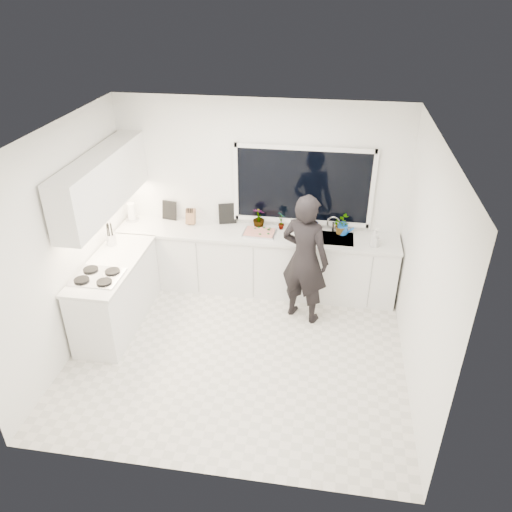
# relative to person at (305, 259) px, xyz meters

# --- Properties ---
(floor) EXTENTS (4.00, 3.50, 0.02)m
(floor) POSITION_rel_person_xyz_m (-0.72, -0.86, -0.90)
(floor) COLOR beige
(floor) RESTS_ON ground
(wall_back) EXTENTS (4.00, 0.02, 2.70)m
(wall_back) POSITION_rel_person_xyz_m (-0.72, 0.90, 0.46)
(wall_back) COLOR white
(wall_back) RESTS_ON ground
(wall_left) EXTENTS (0.02, 3.50, 2.70)m
(wall_left) POSITION_rel_person_xyz_m (-2.73, -0.86, 0.46)
(wall_left) COLOR white
(wall_left) RESTS_ON ground
(wall_right) EXTENTS (0.02, 3.50, 2.70)m
(wall_right) POSITION_rel_person_xyz_m (1.29, -0.86, 0.46)
(wall_right) COLOR white
(wall_right) RESTS_ON ground
(ceiling) EXTENTS (4.00, 3.50, 0.02)m
(ceiling) POSITION_rel_person_xyz_m (-0.72, -0.86, 1.82)
(ceiling) COLOR white
(ceiling) RESTS_ON wall_back
(window) EXTENTS (1.80, 0.02, 1.00)m
(window) POSITION_rel_person_xyz_m (-0.12, 0.86, 0.66)
(window) COLOR black
(window) RESTS_ON wall_back
(base_cabinets_back) EXTENTS (3.92, 0.58, 0.88)m
(base_cabinets_back) POSITION_rel_person_xyz_m (-0.72, 0.59, -0.45)
(base_cabinets_back) COLOR white
(base_cabinets_back) RESTS_ON floor
(base_cabinets_left) EXTENTS (0.58, 1.60, 0.88)m
(base_cabinets_left) POSITION_rel_person_xyz_m (-2.39, -0.51, -0.45)
(base_cabinets_left) COLOR white
(base_cabinets_left) RESTS_ON floor
(countertop_back) EXTENTS (3.94, 0.62, 0.04)m
(countertop_back) POSITION_rel_person_xyz_m (-0.72, 0.58, 0.01)
(countertop_back) COLOR silver
(countertop_back) RESTS_ON base_cabinets_back
(countertop_left) EXTENTS (0.62, 1.60, 0.04)m
(countertop_left) POSITION_rel_person_xyz_m (-2.39, -0.51, 0.01)
(countertop_left) COLOR silver
(countertop_left) RESTS_ON base_cabinets_left
(upper_cabinets) EXTENTS (0.34, 2.10, 0.70)m
(upper_cabinets) POSITION_rel_person_xyz_m (-2.51, -0.16, 0.96)
(upper_cabinets) COLOR white
(upper_cabinets) RESTS_ON wall_left
(sink) EXTENTS (0.58, 0.42, 0.14)m
(sink) POSITION_rel_person_xyz_m (0.33, 0.59, -0.02)
(sink) COLOR silver
(sink) RESTS_ON countertop_back
(faucet) EXTENTS (0.03, 0.03, 0.22)m
(faucet) POSITION_rel_person_xyz_m (0.33, 0.79, 0.14)
(faucet) COLOR silver
(faucet) RESTS_ON countertop_back
(stovetop) EXTENTS (0.56, 0.48, 0.03)m
(stovetop) POSITION_rel_person_xyz_m (-2.41, -0.86, 0.05)
(stovetop) COLOR black
(stovetop) RESTS_ON countertop_left
(person) EXTENTS (0.76, 0.64, 1.78)m
(person) POSITION_rel_person_xyz_m (0.00, 0.00, 0.00)
(person) COLOR black
(person) RESTS_ON floor
(pizza_tray) EXTENTS (0.46, 0.35, 0.03)m
(pizza_tray) POSITION_rel_person_xyz_m (-0.67, 0.56, 0.05)
(pizza_tray) COLOR #B4B4B8
(pizza_tray) RESTS_ON countertop_back
(pizza) EXTENTS (0.42, 0.31, 0.01)m
(pizza) POSITION_rel_person_xyz_m (-0.67, 0.56, 0.06)
(pizza) COLOR red
(pizza) RESTS_ON pizza_tray
(watering_can) EXTENTS (0.15, 0.15, 0.13)m
(watering_can) POSITION_rel_person_xyz_m (0.46, 0.75, 0.10)
(watering_can) COLOR blue
(watering_can) RESTS_ON countertop_back
(paper_towel_roll) EXTENTS (0.13, 0.13, 0.26)m
(paper_towel_roll) POSITION_rel_person_xyz_m (-2.57, 0.69, 0.16)
(paper_towel_roll) COLOR white
(paper_towel_roll) RESTS_ON countertop_back
(knife_block) EXTENTS (0.13, 0.10, 0.22)m
(knife_block) POSITION_rel_person_xyz_m (-1.69, 0.73, 0.14)
(knife_block) COLOR #A17D4B
(knife_block) RESTS_ON countertop_back
(utensil_crock) EXTENTS (0.16, 0.16, 0.16)m
(utensil_crock) POSITION_rel_person_xyz_m (-2.57, -0.06, 0.11)
(utensil_crock) COLOR #B8B8BD
(utensil_crock) RESTS_ON countertop_left
(picture_frame_large) EXTENTS (0.22, 0.06, 0.28)m
(picture_frame_large) POSITION_rel_person_xyz_m (-2.04, 0.83, 0.17)
(picture_frame_large) COLOR black
(picture_frame_large) RESTS_ON countertop_back
(picture_frame_small) EXTENTS (0.25, 0.09, 0.30)m
(picture_frame_small) POSITION_rel_person_xyz_m (-1.18, 0.83, 0.18)
(picture_frame_small) COLOR black
(picture_frame_small) RESTS_ON countertop_back
(herb_plants) EXTENTS (1.37, 0.28, 0.32)m
(herb_plants) POSITION_rel_person_xyz_m (-0.05, 0.75, 0.17)
(herb_plants) COLOR #26662D
(herb_plants) RESTS_ON countertop_back
(soap_bottles) EXTENTS (0.15, 0.14, 0.27)m
(soap_bottles) POSITION_rel_person_xyz_m (0.88, 0.44, 0.15)
(soap_bottles) COLOR #D8BF66
(soap_bottles) RESTS_ON countertop_back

